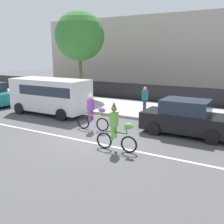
% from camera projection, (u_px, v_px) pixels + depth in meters
% --- Properties ---
extents(ground_plane, '(80.00, 80.00, 0.00)m').
position_uv_depth(ground_plane, '(94.00, 138.00, 11.65)').
color(ground_plane, '#4C4C4F').
extents(road_centre_line, '(36.00, 0.14, 0.01)m').
position_uv_depth(road_centre_line, '(87.00, 142.00, 11.23)').
color(road_centre_line, beige).
rests_on(road_centre_line, ground).
extents(sidewalk_curb, '(60.00, 5.00, 0.15)m').
position_uv_depth(sidewalk_curb, '(149.00, 110.00, 17.13)').
color(sidewalk_curb, '#ADAAA3').
rests_on(sidewalk_curb, ground).
extents(fence_line, '(40.00, 0.08, 1.40)m').
position_uv_depth(fence_line, '(164.00, 95.00, 19.45)').
color(fence_line, black).
rests_on(fence_line, ground).
extents(building_backdrop, '(28.00, 8.00, 7.16)m').
position_uv_depth(building_backdrop, '(183.00, 55.00, 26.60)').
color(building_backdrop, '#B2A899').
rests_on(building_backdrop, ground).
extents(parade_cyclist_purple, '(1.72, 0.50, 1.92)m').
position_uv_depth(parade_cyclist_purple, '(93.00, 113.00, 12.76)').
color(parade_cyclist_purple, black).
rests_on(parade_cyclist_purple, ground).
extents(parade_cyclist_lime, '(1.72, 0.50, 1.92)m').
position_uv_depth(parade_cyclist_lime, '(117.00, 130.00, 10.00)').
color(parade_cyclist_lime, black).
rests_on(parade_cyclist_lime, ground).
extents(parked_van_white, '(5.00, 2.22, 2.18)m').
position_uv_depth(parked_van_white, '(51.00, 94.00, 16.06)').
color(parked_van_white, white).
rests_on(parked_van_white, ground).
extents(parked_car_black, '(4.10, 1.92, 1.64)m').
position_uv_depth(parked_car_black, '(186.00, 118.00, 12.08)').
color(parked_car_black, black).
rests_on(parked_car_black, ground).
extents(street_tree_near_lamp, '(3.89, 3.89, 6.84)m').
position_uv_depth(street_tree_near_lamp, '(80.00, 36.00, 20.58)').
color(street_tree_near_lamp, brown).
rests_on(street_tree_near_lamp, sidewalk_curb).
extents(pedestrian_onlooker, '(0.32, 0.20, 1.62)m').
position_uv_depth(pedestrian_onlooker, '(145.00, 100.00, 15.54)').
color(pedestrian_onlooker, '#33333D').
rests_on(pedestrian_onlooker, sidewalk_curb).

